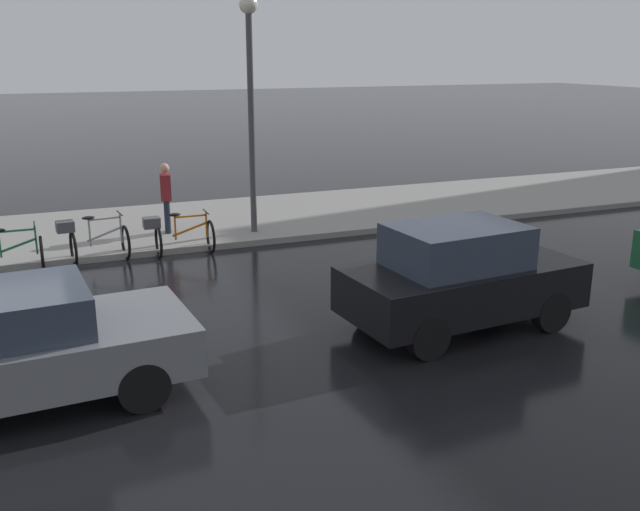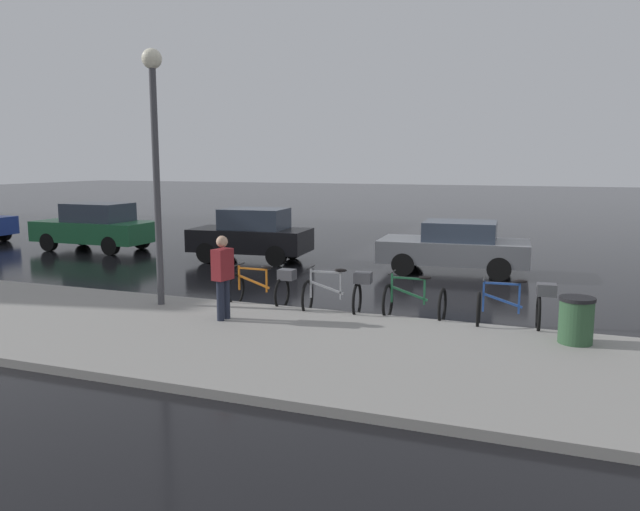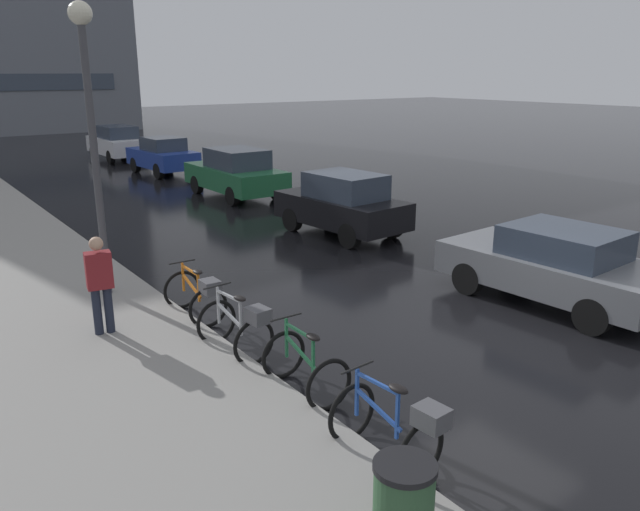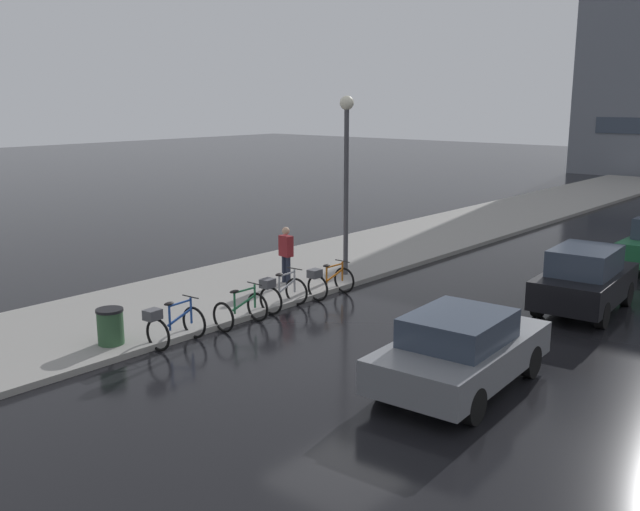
# 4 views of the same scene
# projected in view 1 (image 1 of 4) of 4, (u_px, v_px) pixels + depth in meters

# --- Properties ---
(sidewalk_kerb) EXTENTS (4.80, 60.00, 0.14)m
(sidewalk_kerb) POSITION_uv_depth(u_px,v_px,m) (387.00, 206.00, 19.77)
(sidewalk_kerb) COLOR gray
(sidewalk_kerb) RESTS_ON ground
(bicycle_second) EXTENTS (0.73, 1.16, 0.98)m
(bicycle_second) POSITION_uv_depth(u_px,v_px,m) (12.00, 255.00, 13.89)
(bicycle_second) COLOR black
(bicycle_second) RESTS_ON ground
(bicycle_third) EXTENTS (0.83, 1.41, 1.02)m
(bicycle_third) POSITION_uv_depth(u_px,v_px,m) (92.00, 240.00, 14.56)
(bicycle_third) COLOR black
(bicycle_third) RESTS_ON ground
(bicycle_farthest) EXTENTS (0.74, 1.44, 0.95)m
(bicycle_farthest) POSITION_uv_depth(u_px,v_px,m) (177.00, 234.00, 15.09)
(bicycle_farthest) COLOR black
(bicycle_farthest) RESTS_ON ground
(car_grey) EXTENTS (2.17, 4.24, 1.48)m
(car_grey) POSITION_uv_depth(u_px,v_px,m) (17.00, 347.00, 8.68)
(car_grey) COLOR slate
(car_grey) RESTS_ON ground
(car_black) EXTENTS (2.02, 3.86, 1.67)m
(car_black) POSITION_uv_depth(u_px,v_px,m) (460.00, 277.00, 11.07)
(car_black) COLOR black
(car_black) RESTS_ON ground
(pedestrian) EXTENTS (0.43, 0.30, 1.76)m
(pedestrian) POSITION_uv_depth(u_px,v_px,m) (166.00, 196.00, 16.42)
(pedestrian) COLOR #1E2333
(pedestrian) RESTS_ON ground
(streetlamp) EXTENTS (0.41, 0.41, 5.39)m
(streetlamp) POSITION_uv_depth(u_px,v_px,m) (250.00, 80.00, 15.80)
(streetlamp) COLOR #424247
(streetlamp) RESTS_ON ground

